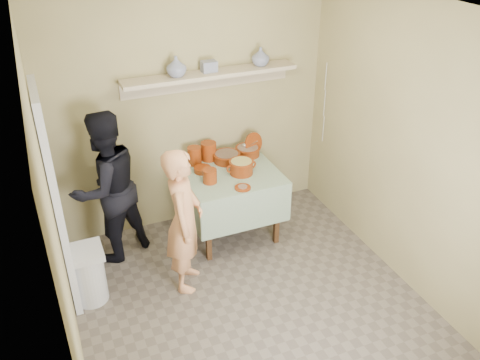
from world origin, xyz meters
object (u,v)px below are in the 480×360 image
serving_table (229,181)px  trash_bin (88,275)px  person_helper (107,188)px  cazuela_rice (241,166)px  person_cook (184,221)px

serving_table → trash_bin: bearing=-162.0°
person_helper → cazuela_rice: bearing=145.1°
person_cook → trash_bin: bearing=106.1°
cazuela_rice → trash_bin: 1.81m
person_cook → serving_table: 0.93m
person_helper → serving_table: size_ratio=1.61×
person_cook → serving_table: person_cook is taller
cazuela_rice → serving_table: bearing=132.7°
serving_table → person_helper: bearing=175.4°
person_cook → trash_bin: (-0.89, 0.12, -0.43)m
serving_table → trash_bin: serving_table is taller
person_helper → serving_table: 1.25m
serving_table → person_cook: bearing=-137.6°
person_cook → cazuela_rice: 0.95m
serving_table → cazuela_rice: (0.09, -0.10, 0.20)m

